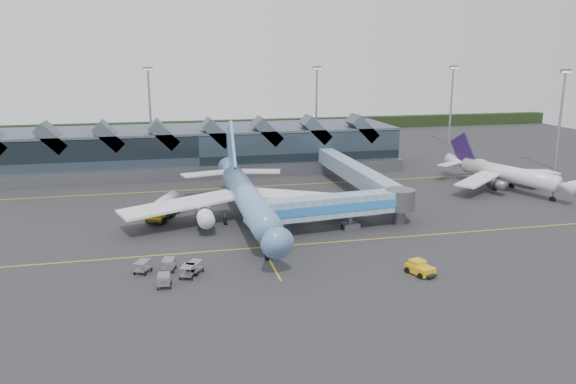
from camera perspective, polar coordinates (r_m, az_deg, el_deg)
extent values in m
plane|color=#27272A|center=(84.19, -3.59, -3.87)|extent=(260.00, 260.00, 0.00)
cube|color=gold|center=(76.70, -2.60, -5.64)|extent=(120.00, 0.25, 0.01)
cube|color=gold|center=(110.94, -5.96, 0.42)|extent=(120.00, 0.25, 0.01)
cube|color=gold|center=(93.66, -4.59, -2.06)|extent=(0.25, 60.00, 0.01)
cube|color=black|center=(191.09, -9.04, 6.55)|extent=(260.00, 4.00, 4.00)
cube|color=black|center=(129.17, -9.32, 4.24)|extent=(90.00, 20.00, 9.00)
cube|color=#44505B|center=(128.49, -9.40, 6.31)|extent=(90.00, 20.00, 0.60)
cube|color=slate|center=(118.96, -8.90, 1.88)|extent=(90.00, 2.50, 2.60)
cube|color=#44505B|center=(123.14, -22.82, 5.15)|extent=(6.43, 6.00, 6.43)
cube|color=#44505B|center=(121.73, -17.70, 5.49)|extent=(6.43, 6.00, 6.43)
cube|color=#44505B|center=(121.30, -12.50, 5.78)|extent=(6.43, 6.00, 6.43)
cube|color=#44505B|center=(121.87, -7.30, 6.03)|extent=(6.43, 6.00, 6.43)
cube|color=#44505B|center=(123.42, -2.18, 6.23)|extent=(6.43, 6.00, 6.43)
cube|color=#44505B|center=(125.91, 2.77, 6.37)|extent=(6.43, 6.00, 6.43)
cube|color=#44505B|center=(129.29, 7.50, 6.47)|extent=(6.43, 6.00, 6.43)
cylinder|color=gray|center=(151.92, -13.83, 7.91)|extent=(0.56, 0.56, 22.00)
cube|color=slate|center=(151.27, -14.07, 12.06)|extent=(2.40, 0.50, 0.90)
cylinder|color=gray|center=(157.81, 2.90, 8.49)|extent=(0.56, 0.56, 22.00)
cube|color=slate|center=(157.18, 2.95, 12.49)|extent=(2.40, 0.50, 0.90)
cylinder|color=gray|center=(171.24, 16.22, 8.38)|extent=(0.56, 0.56, 22.00)
cube|color=slate|center=(170.66, 16.48, 12.06)|extent=(2.40, 0.50, 0.90)
cylinder|color=gray|center=(140.85, 25.91, 6.50)|extent=(0.56, 0.56, 22.00)
cube|color=slate|center=(140.15, 26.38, 10.95)|extent=(2.40, 0.50, 0.90)
cylinder|color=#6086C3|center=(85.46, -4.13, -0.64)|extent=(4.12, 32.03, 3.95)
cone|color=#6086C3|center=(67.74, -1.58, -4.49)|extent=(3.98, 5.51, 3.95)
cube|color=black|center=(66.85, -1.47, -4.00)|extent=(1.50, 0.34, 0.48)
cone|color=#6086C3|center=(104.37, -5.86, 2.14)|extent=(3.99, 7.34, 3.95)
cube|color=white|center=(85.99, -10.92, -1.25)|extent=(18.91, 11.28, 1.30)
cube|color=white|center=(88.97, 2.18, -0.50)|extent=(18.91, 11.12, 1.30)
cylinder|color=white|center=(82.95, -8.45, -2.41)|extent=(2.48, 5.50, 2.45)
cylinder|color=white|center=(85.02, 0.63, -1.85)|extent=(2.48, 5.50, 2.45)
cube|color=#6086C3|center=(101.84, -5.78, 4.21)|extent=(0.52, 10.11, 10.88)
cube|color=white|center=(102.55, -8.45, 1.85)|extent=(8.77, 5.14, 0.26)
cube|color=white|center=(103.76, -3.09, 2.12)|extent=(8.75, 5.06, 0.26)
cylinder|color=slate|center=(72.15, -2.16, -5.95)|extent=(0.29, 0.29, 2.29)
cylinder|color=slate|center=(87.16, -6.42, -2.53)|extent=(0.29, 0.29, 2.29)
cylinder|color=slate|center=(88.15, -2.08, -2.27)|extent=(0.29, 0.29, 2.29)
cylinder|color=black|center=(72.40, -2.15, -6.50)|extent=(0.48, 1.47, 1.46)
cylinder|color=white|center=(115.95, 21.45, 1.75)|extent=(9.10, 20.91, 3.00)
cone|color=white|center=(108.99, 26.47, 0.53)|extent=(3.93, 4.32, 3.00)
cube|color=black|center=(108.63, 26.70, 0.80)|extent=(1.19, 0.66, 0.48)
cone|color=white|center=(124.10, 16.84, 2.96)|extent=(4.29, 5.47, 3.00)
cube|color=white|center=(111.33, 18.79, 1.23)|extent=(12.42, 10.38, 1.00)
cube|color=white|center=(122.11, 23.14, 1.91)|extent=(12.51, 4.04, 1.00)
cylinder|color=slate|center=(111.71, 20.49, 0.73)|extent=(2.84, 3.98, 1.86)
cylinder|color=slate|center=(118.98, 23.37, 1.23)|extent=(2.84, 3.98, 1.86)
cube|color=#291745|center=(122.84, 17.34, 4.13)|extent=(2.43, 6.56, 7.30)
cube|color=white|center=(121.07, 16.05, 2.75)|extent=(5.97, 4.76, 0.25)
cube|color=white|center=(125.98, 18.19, 3.01)|extent=(5.82, 2.42, 0.25)
cylinder|color=slate|center=(110.78, 25.31, -0.41)|extent=(0.28, 0.28, 1.73)
cylinder|color=slate|center=(115.03, 20.21, 0.56)|extent=(0.28, 0.28, 1.73)
cylinder|color=slate|center=(118.94, 21.79, 0.83)|extent=(0.28, 0.28, 1.73)
cylinder|color=black|center=(110.90, 25.29, -0.69)|extent=(0.76, 1.19, 1.11)
cube|color=#74A2C2|center=(82.60, 4.39, -1.43)|extent=(21.21, 5.60, 3.04)
cube|color=blue|center=(81.17, 4.86, -1.71)|extent=(20.86, 2.60, 1.26)
cube|color=#74A2C2|center=(78.74, -3.31, -2.17)|extent=(3.10, 3.66, 3.15)
cylinder|color=slate|center=(84.42, 6.32, -2.51)|extent=(0.73, 0.73, 3.88)
cube|color=slate|center=(84.84, 6.30, -3.46)|extent=(2.75, 2.38, 0.94)
cylinder|color=black|center=(84.43, 5.65, -3.60)|extent=(0.53, 0.99, 0.94)
cylinder|color=black|center=(85.32, 6.93, -3.45)|extent=(0.53, 0.99, 0.94)
cylinder|color=slate|center=(87.81, 11.29, -0.74)|extent=(4.62, 4.62, 3.15)
cylinder|color=slate|center=(88.31, 11.23, -1.96)|extent=(1.89, 1.89, 3.88)
cube|color=black|center=(92.15, -12.47, -2.11)|extent=(5.84, 9.71, 0.52)
cube|color=gold|center=(88.67, -13.34, -2.04)|extent=(3.20, 3.08, 2.31)
cube|color=black|center=(87.78, -13.56, -1.86)|extent=(2.20, 1.00, 1.05)
cylinder|color=silver|center=(92.91, -12.24, -1.06)|extent=(4.50, 6.55, 2.41)
sphere|color=silver|center=(95.66, -11.60, -0.60)|extent=(2.31, 2.31, 2.31)
sphere|color=silver|center=(90.18, -12.93, -1.54)|extent=(2.31, 2.31, 2.31)
cylinder|color=black|center=(89.91, -13.97, -2.76)|extent=(0.73, 1.11, 1.05)
cylinder|color=black|center=(88.94, -12.40, -2.86)|extent=(0.73, 1.11, 1.05)
cylinder|color=black|center=(93.16, -13.10, -2.14)|extent=(0.73, 1.11, 1.05)
cylinder|color=black|center=(92.23, -11.59, -2.22)|extent=(0.73, 1.11, 1.05)
cylinder|color=black|center=(95.51, -12.53, -1.71)|extent=(0.73, 1.11, 1.05)
cylinder|color=black|center=(94.59, -11.04, -1.79)|extent=(0.73, 1.11, 1.05)
cube|color=gold|center=(69.29, 13.28, -7.64)|extent=(2.93, 3.72, 0.90)
cube|color=gold|center=(69.40, 13.00, -6.98)|extent=(2.00, 1.89, 0.63)
cube|color=black|center=(68.27, 14.29, -8.23)|extent=(1.43, 1.09, 0.27)
cylinder|color=black|center=(67.99, 13.29, -8.30)|extent=(0.49, 0.77, 0.72)
cylinder|color=black|center=(69.39, 14.52, -7.92)|extent=(0.49, 0.77, 0.72)
cylinder|color=black|center=(69.41, 12.02, -7.77)|extent=(0.49, 0.77, 0.72)
cylinder|color=black|center=(70.78, 13.25, -7.40)|extent=(0.49, 0.77, 0.72)
cube|color=gray|center=(70.01, -12.03, -7.43)|extent=(1.77, 2.36, 0.14)
cube|color=gray|center=(69.69, -12.07, -6.73)|extent=(1.77, 2.36, 0.08)
cylinder|color=black|center=(70.70, -11.32, -7.49)|extent=(0.19, 0.36, 0.35)
cube|color=gray|center=(67.50, -10.16, -8.15)|extent=(1.94, 2.43, 0.14)
cube|color=gray|center=(67.17, -10.19, -7.43)|extent=(1.94, 2.43, 0.08)
cylinder|color=black|center=(68.14, -9.38, -8.23)|extent=(0.22, 0.36, 0.35)
cube|color=gray|center=(70.06, -14.54, -7.56)|extent=(2.16, 2.49, 0.14)
cube|color=gray|center=(69.74, -14.58, -6.86)|extent=(2.16, 2.49, 0.08)
cylinder|color=black|center=(70.49, -13.70, -7.68)|extent=(0.26, 0.36, 0.35)
cube|color=gray|center=(65.49, -12.47, -8.97)|extent=(1.49, 2.20, 0.14)
cube|color=gray|center=(65.15, -12.51, -8.23)|extent=(1.49, 2.20, 0.08)
cylinder|color=black|center=(66.29, -11.79, -8.98)|extent=(0.14, 0.35, 0.35)
cube|color=gray|center=(68.63, -9.48, -7.75)|extent=(2.27, 2.51, 0.14)
cube|color=gray|center=(68.30, -9.51, -7.04)|extent=(2.27, 2.51, 0.08)
cylinder|color=black|center=(69.06, -8.63, -7.89)|extent=(0.28, 0.35, 0.35)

